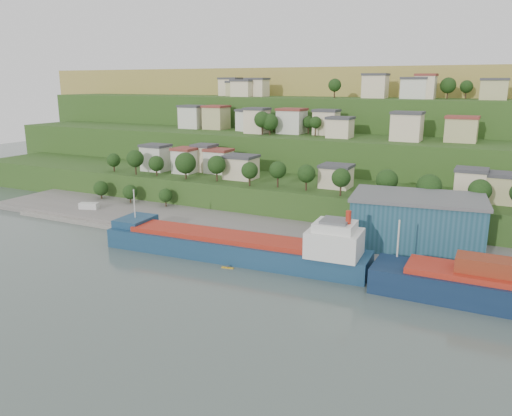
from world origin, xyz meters
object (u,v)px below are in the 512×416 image
Objects in this scene: caravan at (89,207)px; kayak_orange at (133,248)px; warehouse at (417,221)px; cargo_ship_near at (240,249)px.

kayak_orange is at bearing -50.40° from caravan.
warehouse is at bearing -15.40° from caravan.
caravan is at bearing 163.31° from cargo_ship_near.
warehouse is 11.32× the size of kayak_orange.
kayak_orange is (-64.75, -28.37, -8.22)m from warehouse.
cargo_ship_near is 64.52m from caravan.
warehouse is at bearing 5.50° from kayak_orange.
warehouse is (36.65, 22.80, 5.73)m from cargo_ship_near.
cargo_ship_near is 43.55m from warehouse.
cargo_ship_near is 11.27× the size of caravan.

